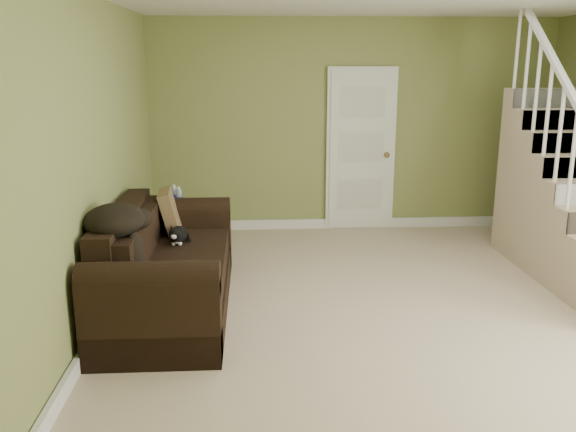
{
  "coord_description": "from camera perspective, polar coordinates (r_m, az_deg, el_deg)",
  "views": [
    {
      "loc": [
        -1.25,
        -4.79,
        2.09
      ],
      "look_at": [
        -0.95,
        0.37,
        0.77
      ],
      "focal_mm": 38.0,
      "sensor_mm": 36.0,
      "label": 1
    }
  ],
  "objects": [
    {
      "name": "floor",
      "position": [
        5.37,
        10.5,
        -8.79
      ],
      "size": [
        5.0,
        5.5,
        0.01
      ],
      "primitive_type": "cube",
      "color": "#CAAF92",
      "rests_on": "ground"
    },
    {
      "name": "wall_back",
      "position": [
        7.68,
        6.08,
        8.37
      ],
      "size": [
        5.0,
        0.04,
        2.6
      ],
      "primitive_type": "cube",
      "color": "olive",
      "rests_on": "floor"
    },
    {
      "name": "wall_left",
      "position": [
        5.01,
        -17.82,
        4.61
      ],
      "size": [
        0.04,
        5.5,
        2.6
      ],
      "primitive_type": "cube",
      "color": "olive",
      "rests_on": "floor"
    },
    {
      "name": "baseboard_back",
      "position": [
        7.88,
        5.88,
        -0.66
      ],
      "size": [
        5.0,
        0.04,
        0.12
      ],
      "primitive_type": "cube",
      "color": "white",
      "rests_on": "floor"
    },
    {
      "name": "baseboard_left",
      "position": [
        5.34,
        -16.49,
        -8.6
      ],
      "size": [
        0.04,
        5.5,
        0.12
      ],
      "primitive_type": "cube",
      "color": "white",
      "rests_on": "floor"
    },
    {
      "name": "door",
      "position": [
        7.69,
        6.82,
        6.15
      ],
      "size": [
        0.86,
        0.12,
        2.02
      ],
      "color": "white",
      "rests_on": "floor"
    },
    {
      "name": "sofa",
      "position": [
        5.33,
        -11.51,
        -5.12
      ],
      "size": [
        0.97,
        2.24,
        0.89
      ],
      "color": "black",
      "rests_on": "floor"
    },
    {
      "name": "side_table",
      "position": [
        6.8,
        -10.55,
        -1.31
      ],
      "size": [
        0.56,
        0.56,
        0.77
      ],
      "rotation": [
        0.0,
        0.0,
        -0.28
      ],
      "color": "black",
      "rests_on": "floor"
    },
    {
      "name": "cat",
      "position": [
        5.6,
        -10.24,
        -1.76
      ],
      "size": [
        0.2,
        0.42,
        0.2
      ],
      "rotation": [
        0.0,
        0.0,
        -0.1
      ],
      "color": "black",
      "rests_on": "sofa"
    },
    {
      "name": "banana",
      "position": [
        4.68,
        -10.97,
        -5.66
      ],
      "size": [
        0.17,
        0.17,
        0.05
      ],
      "primitive_type": "ellipsoid",
      "rotation": [
        0.0,
        0.0,
        0.78
      ],
      "color": "yellow",
      "rests_on": "sofa"
    },
    {
      "name": "throw_pillow",
      "position": [
        5.92,
        -10.94,
        0.26
      ],
      "size": [
        0.25,
        0.46,
        0.45
      ],
      "primitive_type": "cube",
      "rotation": [
        0.0,
        -0.24,
        0.08
      ],
      "color": "#46321C",
      "rests_on": "sofa"
    },
    {
      "name": "throw_blanket",
      "position": [
        4.78,
        -15.96,
        -0.39
      ],
      "size": [
        0.56,
        0.66,
        0.24
      ],
      "primitive_type": "ellipsoid",
      "rotation": [
        0.0,
        0.0,
        0.21
      ],
      "color": "black",
      "rests_on": "sofa"
    }
  ]
}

